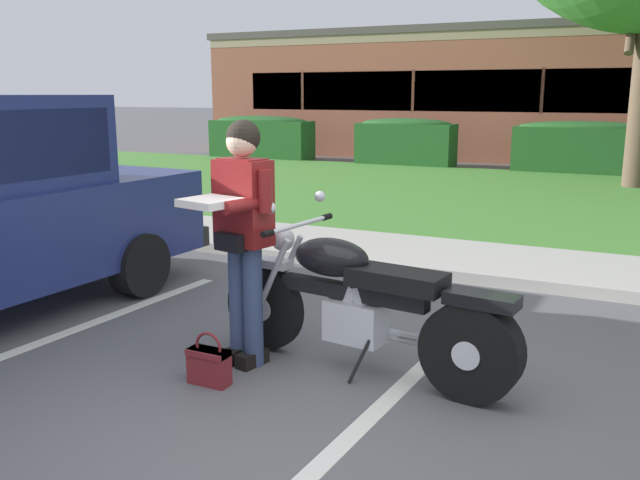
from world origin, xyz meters
name	(u,v)px	position (x,y,z in m)	size (l,w,h in m)	color
ground_plane	(302,432)	(0.00, 0.00, 0.00)	(140.00, 140.00, 0.00)	#565659
curb_strip	(459,275)	(0.00, 3.49, 0.06)	(60.00, 0.20, 0.12)	#B7B2A8
concrete_walk	(478,259)	(0.00, 4.34, 0.04)	(60.00, 1.50, 0.08)	#B7B2A8
grass_lawn	(541,199)	(0.00, 9.31, 0.03)	(60.00, 8.44, 0.06)	#478433
stall_stripe_0	(22,349)	(-2.46, 0.20, 0.00)	(0.12, 4.40, 0.01)	silver
stall_stripe_1	(361,426)	(0.28, 0.20, 0.00)	(0.12, 4.40, 0.01)	silver
motorcycle	(371,307)	(0.05, 0.92, 0.48)	(2.24, 0.82, 1.18)	black
rider_person	(242,224)	(-0.82, 0.71, 1.01)	(0.53, 0.63, 1.70)	black
handbag	(209,363)	(-0.84, 0.31, 0.14)	(0.28, 0.13, 0.36)	maroon
hedge_left	(261,136)	(-8.42, 13.80, 0.65)	(3.03, 0.90, 1.24)	#235623
hedge_center_left	(406,141)	(-4.07, 13.80, 0.65)	(2.53, 0.90, 1.24)	#235623
hedge_center_right	(584,147)	(0.28, 13.80, 0.65)	(3.15, 0.90, 1.24)	#235623
brick_building	(563,94)	(-0.95, 19.94, 1.86)	(20.63, 9.27, 3.71)	#93513D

